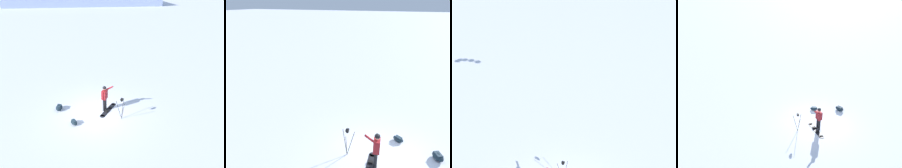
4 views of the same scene
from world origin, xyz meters
TOP-DOWN VIEW (x-y plane):
  - ground_plane at (0.00, 0.00)m, footprint 300.00×300.00m
  - snowboarder at (0.15, 0.61)m, footprint 0.63×0.55m
  - snowboard at (0.35, 0.68)m, footprint 0.45×1.82m
  - gear_bag_large at (-2.27, -0.93)m, footprint 0.66×0.74m
  - camera_tripod at (1.49, 0.35)m, footprint 0.59×0.51m
  - gear_bag_small at (-0.49, -1.56)m, footprint 0.62×0.52m

SIDE VIEW (x-z plane):
  - ground_plane at x=0.00m, z-range 0.00..0.00m
  - snowboard at x=0.35m, z-range -0.03..0.07m
  - gear_bag_small at x=-0.49m, z-range 0.01..0.26m
  - gear_bag_large at x=-2.27m, z-range 0.01..0.33m
  - camera_tripod at x=1.49m, z-range 0.29..1.64m
  - snowboarder at x=0.15m, z-range 0.16..1.84m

